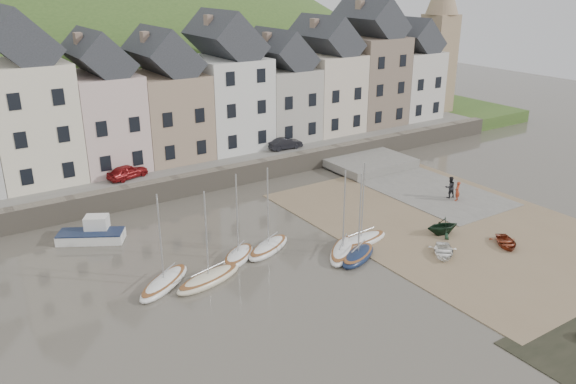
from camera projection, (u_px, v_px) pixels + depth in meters
ground at (337, 260)px, 38.91m from camera, size 160.00×160.00×0.00m
quay_land at (159, 142)px, 63.62m from camera, size 90.00×30.00×1.50m
quay_street at (204, 161)px, 54.36m from camera, size 70.00×7.00×0.10m
seawall at (221, 178)px, 51.86m from camera, size 70.00×1.20×1.80m
beach at (449, 223)px, 44.58m from camera, size 18.00×26.00×0.06m
slipway at (412, 184)px, 52.87m from camera, size 8.00×18.00×0.12m
hillside at (70, 222)px, 89.52m from camera, size 134.40×84.00×84.00m
townhouse_terrace at (201, 92)px, 55.96m from camera, size 61.05×8.00×13.93m
church_spire at (440, 35)px, 71.55m from camera, size 4.00×4.00×18.00m
sailboat_0 at (164, 282)px, 35.50m from camera, size 4.84×4.08×6.32m
sailboat_1 at (238, 256)px, 38.87m from camera, size 3.81×3.43×6.32m
sailboat_2 at (209, 279)px, 35.95m from camera, size 5.16×2.72×6.32m
sailboat_3 at (343, 250)px, 39.62m from camera, size 4.54×4.18×6.32m
sailboat_4 at (268, 247)px, 40.08m from camera, size 4.65×3.31×6.32m
sailboat_5 at (358, 255)px, 38.94m from camera, size 4.25×3.12×6.32m
sailboat_6 at (361, 240)px, 41.13m from camera, size 4.79×1.82×6.32m
motorboat_2 at (92, 233)px, 41.52m from camera, size 4.87×3.79×1.70m
rowboat_white at (443, 252)px, 39.27m from camera, size 3.35×3.37×0.57m
rowboat_green at (442, 226)px, 42.37m from camera, size 2.98×2.72×1.33m
rowboat_red at (506, 242)px, 40.66m from camera, size 3.03×3.23×0.54m
person_red at (457, 191)px, 48.50m from camera, size 0.73×0.64×1.68m
person_dark at (450, 187)px, 49.11m from camera, size 1.07×0.93×1.88m
car_left at (127, 172)px, 49.41m from camera, size 3.86×2.44×1.23m
car_right at (285, 143)px, 57.79m from camera, size 3.57×1.42×1.15m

